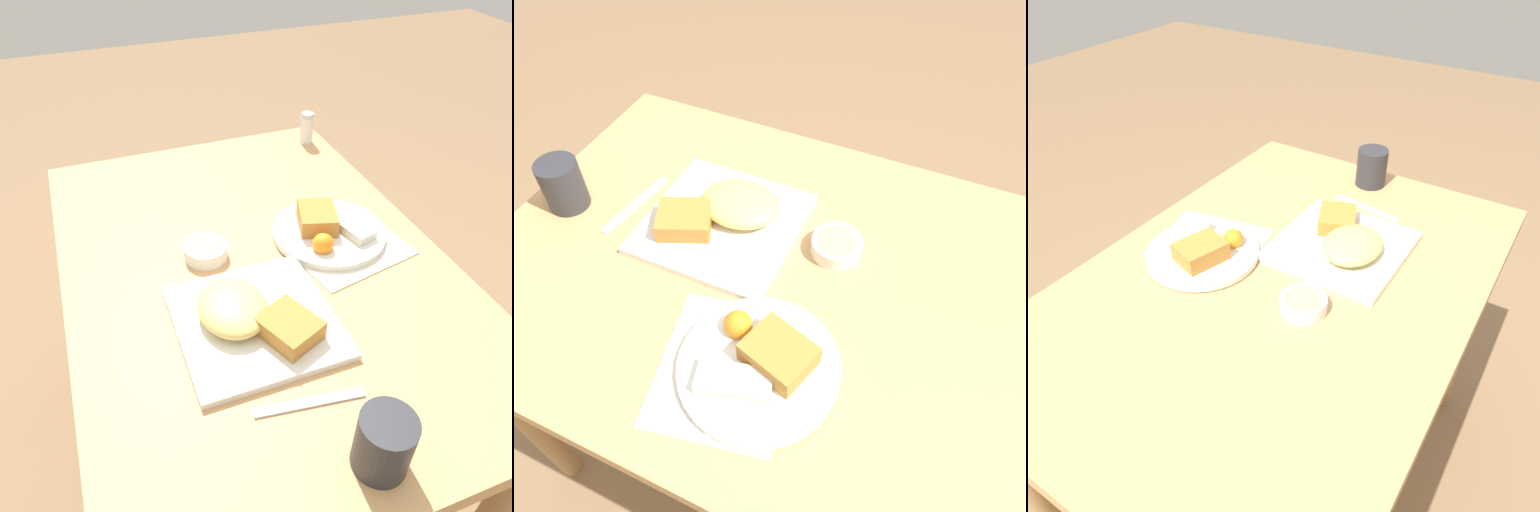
% 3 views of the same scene
% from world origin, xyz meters
% --- Properties ---
extents(ground_plane, '(8.00, 8.00, 0.00)m').
position_xyz_m(ground_plane, '(0.00, 0.00, 0.00)').
color(ground_plane, '#846647').
extents(dining_table, '(1.08, 0.75, 0.72)m').
position_xyz_m(dining_table, '(0.00, 0.00, 0.64)').
color(dining_table, tan).
rests_on(dining_table, ground_plane).
extents(menu_card, '(0.23, 0.26, 0.00)m').
position_xyz_m(menu_card, '(0.02, 0.20, 0.72)').
color(menu_card, beige).
rests_on(menu_card, dining_table).
extents(plate_square_near, '(0.27, 0.27, 0.06)m').
position_xyz_m(plate_square_near, '(0.16, -0.07, 0.74)').
color(plate_square_near, white).
rests_on(plate_square_near, dining_table).
extents(plate_oval_far, '(0.24, 0.24, 0.05)m').
position_xyz_m(plate_oval_far, '(-0.03, 0.17, 0.74)').
color(plate_oval_far, white).
rests_on(plate_oval_far, menu_card).
extents(sauce_ramekin, '(0.09, 0.09, 0.03)m').
position_xyz_m(sauce_ramekin, '(-0.05, -0.09, 0.74)').
color(sauce_ramekin, white).
rests_on(sauce_ramekin, dining_table).
extents(butter_knife, '(0.04, 0.18, 0.00)m').
position_xyz_m(butter_knife, '(0.34, -0.04, 0.72)').
color(butter_knife, silver).
rests_on(butter_knife, dining_table).
extents(coffee_mug, '(0.08, 0.08, 0.10)m').
position_xyz_m(coffee_mug, '(0.46, 0.01, 0.77)').
color(coffee_mug, '#2D2D33').
rests_on(coffee_mug, dining_table).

